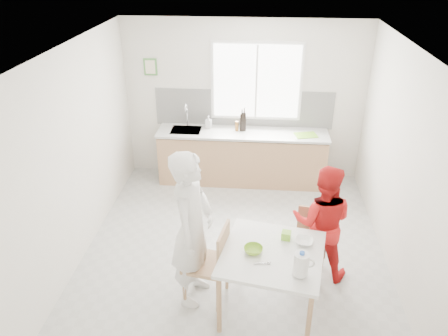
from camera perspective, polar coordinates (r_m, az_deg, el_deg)
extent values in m
plane|color=#B7B7B2|center=(6.06, 1.36, -10.57)|extent=(4.50, 4.50, 0.00)
plane|color=silver|center=(7.41, 2.61, 8.71)|extent=(4.00, 0.00, 4.00)
plane|color=silver|center=(3.47, -0.90, -15.85)|extent=(4.00, 0.00, 4.00)
plane|color=silver|center=(5.79, -18.66, 1.64)|extent=(0.00, 4.50, 4.50)
plane|color=silver|center=(5.60, 22.40, 0.07)|extent=(0.00, 4.50, 4.50)
plane|color=white|center=(4.88, 1.72, 15.25)|extent=(4.50, 4.50, 0.00)
cube|color=white|center=(7.29, 4.27, 11.22)|extent=(1.50, 0.03, 1.30)
cube|color=white|center=(7.27, 4.27, 11.17)|extent=(1.40, 0.02, 1.20)
cube|color=white|center=(7.26, 4.27, 11.16)|extent=(0.03, 0.03, 1.20)
cube|color=white|center=(7.44, 2.59, 7.77)|extent=(3.00, 0.02, 0.65)
cube|color=#4B8D40|center=(7.46, -9.59, 12.89)|extent=(0.22, 0.02, 0.28)
cube|color=beige|center=(7.45, -9.61, 12.87)|extent=(0.16, 0.01, 0.22)
cube|color=tan|center=(7.49, 2.36, 1.28)|extent=(2.80, 0.60, 0.86)
cube|color=#3F3326|center=(7.66, 2.31, -1.27)|extent=(2.80, 0.54, 0.10)
cube|color=silver|center=(7.29, 2.43, 4.60)|extent=(2.84, 0.64, 0.04)
cube|color=#A5A5AA|center=(7.39, -4.97, 4.87)|extent=(0.50, 0.40, 0.03)
cylinder|color=silver|center=(7.46, -4.83, 6.72)|extent=(0.02, 0.02, 0.36)
torus|color=silver|center=(7.33, -4.98, 7.84)|extent=(0.02, 0.18, 0.18)
cube|color=white|center=(4.75, 6.36, -11.11)|extent=(1.22, 1.22, 0.04)
cylinder|color=tan|center=(4.75, -0.64, -17.51)|extent=(0.05, 0.05, 0.74)
cylinder|color=tan|center=(5.42, 2.09, -10.84)|extent=(0.05, 0.05, 0.74)
cylinder|color=tan|center=(4.66, 10.99, -19.34)|extent=(0.05, 0.05, 0.74)
cylinder|color=tan|center=(5.34, 11.98, -12.25)|extent=(0.05, 0.05, 0.74)
cube|color=tan|center=(5.06, -2.40, -12.36)|extent=(0.54, 0.54, 0.04)
cube|color=tan|center=(4.85, -0.08, -10.40)|extent=(0.11, 0.44, 0.48)
cylinder|color=tan|center=(5.42, -3.74, -12.79)|extent=(0.04, 0.04, 0.47)
cylinder|color=tan|center=(5.14, -5.20, -15.50)|extent=(0.04, 0.04, 0.47)
cylinder|color=tan|center=(5.33, 0.39, -13.54)|extent=(0.04, 0.04, 0.47)
cylinder|color=tan|center=(5.05, -0.82, -16.37)|extent=(0.04, 0.04, 0.47)
cube|color=tan|center=(5.54, 11.12, -9.82)|extent=(0.46, 0.46, 0.04)
cube|color=tan|center=(5.55, 11.51, -6.87)|extent=(0.38, 0.10, 0.41)
cylinder|color=tan|center=(5.55, 8.96, -12.44)|extent=(0.03, 0.03, 0.41)
cylinder|color=tan|center=(5.54, 12.52, -12.90)|extent=(0.03, 0.03, 0.41)
cylinder|color=tan|center=(5.81, 9.40, -10.35)|extent=(0.03, 0.03, 0.41)
cylinder|color=tan|center=(5.81, 12.77, -10.78)|extent=(0.03, 0.03, 0.41)
imported|color=white|center=(4.83, -4.17, -7.99)|extent=(0.56, 0.75, 1.87)
imported|color=red|center=(5.38, 12.67, -6.95)|extent=(0.82, 0.69, 1.50)
imported|color=#87BD2B|center=(4.70, 3.85, -10.61)|extent=(0.24, 0.24, 0.06)
imported|color=white|center=(4.90, 10.40, -9.40)|extent=(0.23, 0.23, 0.05)
cylinder|color=white|center=(4.41, 10.04, -12.25)|extent=(0.15, 0.15, 0.24)
cylinder|color=blue|center=(4.32, 10.18, -10.91)|extent=(0.05, 0.05, 0.03)
torus|color=white|center=(4.40, 11.06, -12.06)|extent=(0.12, 0.04, 0.11)
cube|color=#7FC82E|center=(4.92, 8.12, -8.69)|extent=(0.12, 0.12, 0.09)
cylinder|color=#A5A5AA|center=(4.57, 4.89, -12.33)|extent=(0.16, 0.04, 0.01)
cube|color=#75B92A|center=(7.26, 10.65, 4.24)|extent=(0.40, 0.32, 0.01)
cylinder|color=black|center=(7.28, 2.64, 6.09)|extent=(0.07, 0.07, 0.32)
cylinder|color=black|center=(7.27, 2.34, 5.99)|extent=(0.07, 0.07, 0.30)
cylinder|color=brown|center=(7.31, 1.68, 5.51)|extent=(0.06, 0.06, 0.16)
imported|color=#999999|center=(7.41, -2.02, 6.06)|extent=(0.11, 0.11, 0.21)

